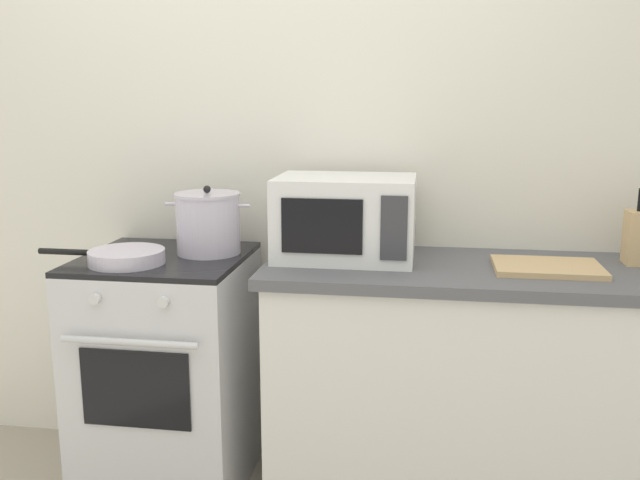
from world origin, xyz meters
TOP-DOWN VIEW (x-y plane):
  - back_wall at (0.30, 0.97)m, footprint 4.40×0.10m
  - lower_cabinet_right at (0.90, 0.62)m, footprint 1.64×0.56m
  - countertop_right at (0.90, 0.62)m, footprint 1.70×0.60m
  - stove at (-0.35, 0.60)m, footprint 0.60×0.64m
  - stock_pot at (-0.19, 0.67)m, footprint 0.33×0.25m
  - frying_pan at (-0.44, 0.47)m, footprint 0.47×0.27m
  - microwave at (0.33, 0.68)m, footprint 0.50×0.37m
  - cutting_board at (1.03, 0.60)m, footprint 0.36×0.26m

SIDE VIEW (x-z plane):
  - lower_cabinet_right at x=0.90m, z-range 0.00..0.88m
  - stove at x=-0.35m, z-range 0.00..0.92m
  - countertop_right at x=0.90m, z-range 0.88..0.92m
  - cutting_board at x=1.03m, z-range 0.92..0.94m
  - frying_pan at x=-0.44m, z-range 0.92..0.97m
  - stock_pot at x=-0.19m, z-range 0.91..1.17m
  - microwave at x=0.33m, z-range 0.92..1.22m
  - back_wall at x=0.30m, z-range 0.00..2.50m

